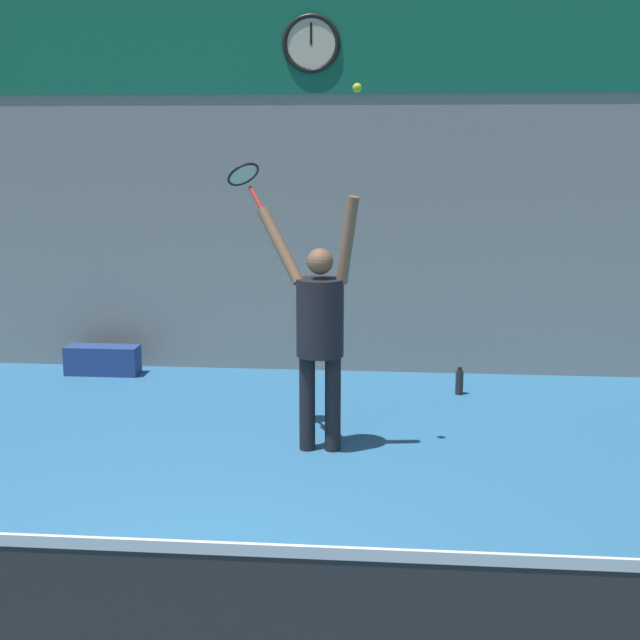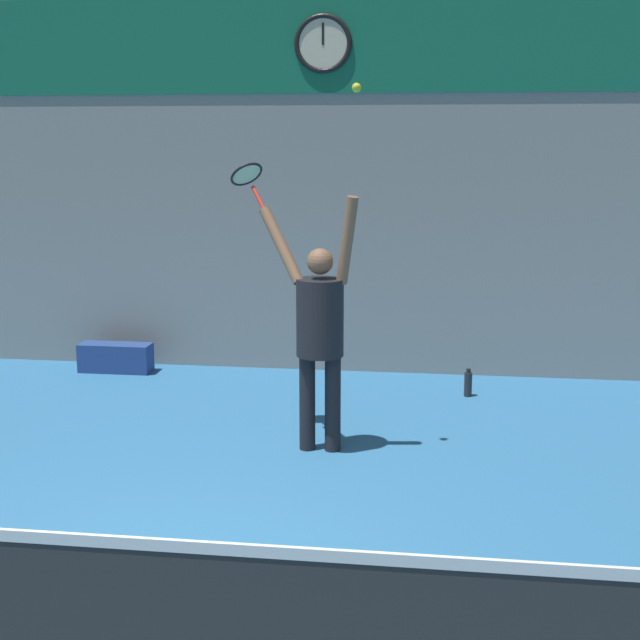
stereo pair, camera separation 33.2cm
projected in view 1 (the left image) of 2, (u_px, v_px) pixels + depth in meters
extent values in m
plane|color=teal|center=(171.00, 596.00, 4.96)|extent=(18.00, 18.00, 0.00)
cube|color=gray|center=(284.00, 139.00, 9.40)|extent=(18.00, 0.10, 5.00)
cube|color=#146B4C|center=(283.00, 44.00, 9.15)|extent=(7.55, 0.02, 0.99)
cylinder|color=beige|center=(311.00, 44.00, 9.11)|extent=(0.54, 0.02, 0.54)
torus|color=black|center=(311.00, 44.00, 9.11)|extent=(0.60, 0.05, 0.60)
cube|color=black|center=(311.00, 34.00, 9.07)|extent=(0.02, 0.01, 0.22)
cube|color=white|center=(81.00, 543.00, 3.52)|extent=(7.31, 0.02, 0.05)
cylinder|color=black|center=(307.00, 403.00, 7.23)|extent=(0.13, 0.13, 0.79)
cylinder|color=black|center=(333.00, 403.00, 7.21)|extent=(0.13, 0.13, 0.79)
cylinder|color=black|center=(320.00, 318.00, 7.08)|extent=(0.38, 0.38, 0.62)
sphere|color=brown|center=(320.00, 261.00, 6.99)|extent=(0.21, 0.21, 0.21)
cylinder|color=brown|center=(348.00, 240.00, 6.90)|extent=(0.22, 0.20, 0.70)
cylinder|color=brown|center=(280.00, 246.00, 7.13)|extent=(0.44, 0.38, 0.61)
cylinder|color=red|center=(256.00, 198.00, 7.26)|extent=(0.15, 0.15, 0.20)
torus|color=black|center=(243.00, 174.00, 7.34)|extent=(0.36, 0.37, 0.21)
cylinder|color=beige|center=(243.00, 174.00, 7.34)|extent=(0.30, 0.30, 0.17)
sphere|color=#CCDB2D|center=(357.00, 88.00, 6.62)|extent=(0.07, 0.07, 0.07)
cylinder|color=#262628|center=(459.00, 383.00, 8.86)|extent=(0.08, 0.08, 0.24)
cylinder|color=black|center=(460.00, 369.00, 8.83)|extent=(0.04, 0.04, 0.04)
cube|color=navy|center=(103.00, 360.00, 9.62)|extent=(0.79, 0.27, 0.31)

